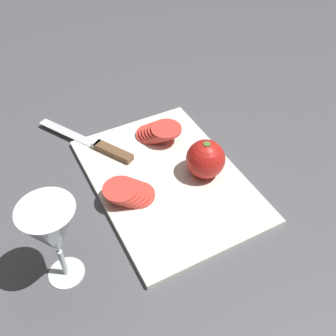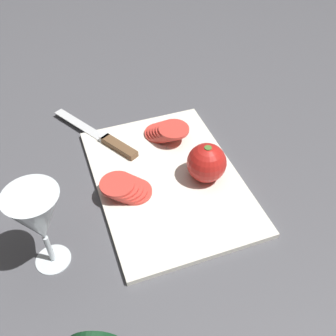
# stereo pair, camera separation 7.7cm
# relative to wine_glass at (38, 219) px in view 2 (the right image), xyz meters

# --- Properties ---
(ground_plane) EXTENTS (3.00, 3.00, 0.00)m
(ground_plane) POSITION_rel_wine_glass_xyz_m (0.11, -0.23, -0.11)
(ground_plane) COLOR #4C4C51
(cutting_board) EXTENTS (0.40, 0.28, 0.01)m
(cutting_board) POSITION_rel_wine_glass_xyz_m (0.11, -0.25, -0.11)
(cutting_board) COLOR silver
(cutting_board) RESTS_ON ground_plane
(wine_glass) EXTENTS (0.09, 0.09, 0.17)m
(wine_glass) POSITION_rel_wine_glass_xyz_m (0.00, 0.00, 0.00)
(wine_glass) COLOR silver
(wine_glass) RESTS_ON ground_plane
(whole_tomato) EXTENTS (0.08, 0.08, 0.08)m
(whole_tomato) POSITION_rel_wine_glass_xyz_m (0.08, -0.32, -0.06)
(whole_tomato) COLOR red
(whole_tomato) RESTS_ON cutting_board
(knife) EXTENTS (0.24, 0.15, 0.01)m
(knife) POSITION_rel_wine_glass_xyz_m (0.25, -0.16, -0.09)
(knife) COLOR silver
(knife) RESTS_ON cutting_board
(tomato_slice_stack_near) EXTENTS (0.10, 0.09, 0.04)m
(tomato_slice_stack_near) POSITION_rel_wine_glass_xyz_m (0.23, -0.29, -0.08)
(tomato_slice_stack_near) COLOR #D63D33
(tomato_slice_stack_near) RESTS_ON cutting_board
(tomato_slice_stack_far) EXTENTS (0.08, 0.10, 0.03)m
(tomato_slice_stack_far) POSITION_rel_wine_glass_xyz_m (0.09, -0.16, -0.09)
(tomato_slice_stack_far) COLOR #D63D33
(tomato_slice_stack_far) RESTS_ON cutting_board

